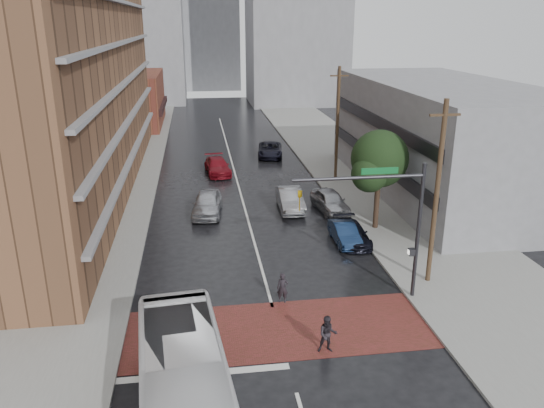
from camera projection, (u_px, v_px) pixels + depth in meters
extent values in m
plane|color=black|center=(280.00, 335.00, 24.15)|extent=(160.00, 160.00, 0.00)
cube|color=maroon|center=(279.00, 329.00, 24.62)|extent=(14.00, 5.00, 0.02)
cube|color=gray|center=(105.00, 185.00, 45.98)|extent=(9.00, 90.00, 0.15)
cube|color=gray|center=(361.00, 175.00, 49.05)|extent=(9.00, 90.00, 0.15)
cube|color=brown|center=(50.00, 15.00, 40.16)|extent=(10.00, 44.00, 28.00)
cube|color=brown|center=(131.00, 99.00, 71.93)|extent=(8.00, 16.00, 7.00)
cube|color=gray|center=(441.00, 137.00, 43.59)|extent=(11.00, 26.00, 9.00)
cube|color=gray|center=(128.00, 6.00, 90.03)|extent=(18.00, 16.00, 32.00)
cube|color=gray|center=(209.00, 29.00, 109.11)|extent=(12.00, 10.00, 24.00)
cylinder|color=#332319|center=(377.00, 202.00, 35.86)|extent=(0.36, 0.36, 4.00)
sphere|color=black|center=(380.00, 159.00, 34.88)|extent=(3.80, 3.80, 3.80)
sphere|color=black|center=(370.00, 174.00, 34.27)|extent=(2.40, 2.40, 2.40)
sphere|color=black|center=(387.00, 164.00, 35.93)|extent=(2.60, 2.60, 2.60)
cylinder|color=#2D2D33|center=(418.00, 233.00, 26.29)|extent=(0.20, 0.20, 7.20)
cylinder|color=#2D2D33|center=(359.00, 178.00, 24.88)|extent=(6.40, 0.16, 0.16)
imported|color=gold|center=(300.00, 201.00, 24.83)|extent=(0.20, 0.16, 1.00)
cube|color=#0C5926|center=(380.00, 171.00, 24.92)|extent=(1.80, 0.05, 0.30)
cube|color=#2D2D33|center=(411.00, 252.00, 26.58)|extent=(0.30, 0.30, 0.35)
cylinder|color=#473321|center=(436.00, 196.00, 27.43)|extent=(0.26, 0.26, 10.00)
cube|color=#473321|center=(445.00, 115.00, 26.06)|extent=(1.60, 0.12, 0.12)
cylinder|color=#473321|center=(337.00, 125.00, 46.15)|extent=(0.26, 0.26, 10.00)
cube|color=#473321|center=(339.00, 76.00, 44.77)|extent=(1.60, 0.12, 0.12)
imported|color=black|center=(283.00, 288.00, 26.78)|extent=(0.65, 0.51, 1.58)
imported|color=black|center=(328.00, 334.00, 22.71)|extent=(0.90, 0.74, 1.71)
imported|color=#B8BAC1|center=(207.00, 203.00, 39.04)|extent=(2.55, 5.17, 1.69)
imported|color=#93959A|center=(290.00, 200.00, 39.99)|extent=(1.86, 4.98, 1.63)
imported|color=maroon|center=(217.00, 166.00, 49.49)|extent=(2.58, 5.27, 1.48)
imported|color=black|center=(270.00, 150.00, 55.83)|extent=(3.18, 5.63, 1.49)
imported|color=#142647|center=(345.00, 233.00, 34.07)|extent=(1.38, 3.94, 1.30)
imported|color=black|center=(352.00, 233.00, 34.14)|extent=(1.78, 4.35, 1.26)
imported|color=#A4A6AC|center=(330.00, 201.00, 39.70)|extent=(2.48, 4.93, 1.61)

